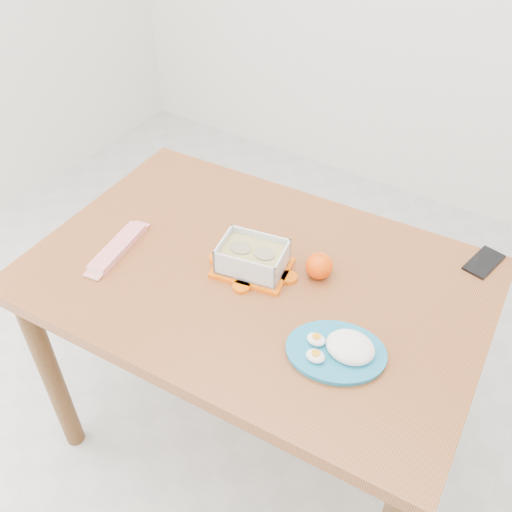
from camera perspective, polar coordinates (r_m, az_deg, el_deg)
The scene contains 7 objects.
ground at distance 2.03m, azimuth -2.42°, elevation -18.88°, with size 3.50×3.50×0.00m, color #B7B7B2.
dining_table at distance 1.55m, azimuth 0.00°, elevation -4.49°, with size 1.21×0.84×0.75m.
food_container at distance 1.46m, azimuth -0.37°, elevation -0.21°, with size 0.21×0.18×0.08m.
orange_fruit at distance 1.46m, azimuth 6.33°, elevation -0.99°, with size 0.07×0.07×0.07m, color #FF4405.
rice_plate at distance 1.30m, azimuth 8.46°, elevation -9.16°, with size 0.29×0.29×0.06m.
candy_bar at distance 1.58m, azimuth -13.66°, elevation 0.84°, with size 0.21×0.05×0.02m, color red.
smartphone at distance 1.62m, azimuth 21.83°, elevation -0.59°, with size 0.06×0.12×0.01m, color black.
Camera 1 is at (0.61, -0.80, 1.77)m, focal length 40.00 mm.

